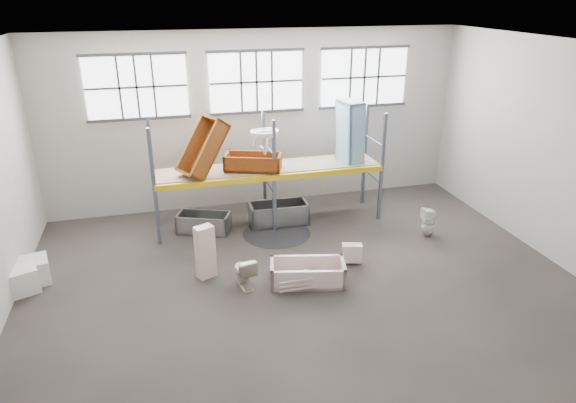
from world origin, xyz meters
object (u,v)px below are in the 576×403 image
object	(u,v)px
rust_tub_flat	(253,162)
bucket	(306,279)
toilet_white	(428,222)
carton_near	(21,280)
cistern_tall	(205,252)
blue_tub_upright	(350,132)
steel_tub_left	(204,223)
bathtub_beige	(308,273)
steel_tub_right	(278,213)
toilet_beige	(244,271)

from	to	relation	value
rust_tub_flat	bucket	size ratio (longest dim) A/B	4.68
toilet_white	carton_near	distance (m)	9.70
cistern_tall	blue_tub_upright	world-z (taller)	blue_tub_upright
steel_tub_left	bathtub_beige	bearing A→B (deg)	-58.47
rust_tub_flat	blue_tub_upright	bearing A→B (deg)	2.13
bathtub_beige	blue_tub_upright	world-z (taller)	blue_tub_upright
blue_tub_upright	carton_near	size ratio (longest dim) A/B	2.63
cistern_tall	bathtub_beige	bearing A→B (deg)	-45.23
steel_tub_right	bucket	distance (m)	3.27
toilet_beige	carton_near	bearing A→B (deg)	-21.60
toilet_beige	bucket	world-z (taller)	toilet_beige
bucket	carton_near	bearing A→B (deg)	167.77
cistern_tall	carton_near	xyz separation A→B (m)	(-3.86, 0.36, -0.34)
toilet_beige	steel_tub_right	bearing A→B (deg)	-126.51
toilet_beige	cistern_tall	size ratio (longest dim) A/B	0.58
steel_tub_right	blue_tub_upright	xyz separation A→B (m)	(2.04, 0.14, 2.10)
bathtub_beige	steel_tub_right	distance (m)	3.16
steel_tub_left	rust_tub_flat	size ratio (longest dim) A/B	0.94
bathtub_beige	rust_tub_flat	bearing A→B (deg)	112.99
cistern_tall	steel_tub_left	size ratio (longest dim) A/B	0.91
bathtub_beige	steel_tub_left	xyz separation A→B (m)	(-1.93, 3.15, 0.01)
blue_tub_upright	bucket	world-z (taller)	blue_tub_upright
toilet_white	rust_tub_flat	distance (m)	4.83
blue_tub_upright	bucket	distance (m)	4.63
steel_tub_left	carton_near	xyz separation A→B (m)	(-4.05, -1.97, 0.03)
toilet_beige	blue_tub_upright	distance (m)	5.10
bathtub_beige	toilet_white	size ratio (longest dim) A/B	2.13
blue_tub_upright	bucket	xyz separation A→B (m)	(-2.21, -3.40, -2.24)
toilet_beige	steel_tub_right	distance (m)	3.30
cistern_tall	toilet_white	size ratio (longest dim) A/B	1.61
steel_tub_right	rust_tub_flat	xyz separation A→B (m)	(-0.66, 0.04, 1.53)
steel_tub_right	bathtub_beige	bearing A→B (deg)	-92.06
carton_near	steel_tub_right	bearing A→B (deg)	17.97
toilet_beige	bucket	bearing A→B (deg)	156.63
steel_tub_right	blue_tub_upright	world-z (taller)	blue_tub_upright
carton_near	toilet_white	bearing A→B (deg)	1.47
steel_tub_right	bucket	xyz separation A→B (m)	(-0.17, -3.26, -0.13)
bathtub_beige	toilet_white	world-z (taller)	toilet_white
steel_tub_left	carton_near	bearing A→B (deg)	-154.10
cistern_tall	toilet_white	bearing A→B (deg)	-18.21
toilet_beige	blue_tub_upright	world-z (taller)	blue_tub_upright
cistern_tall	steel_tub_right	bearing A→B (deg)	22.13
toilet_beige	blue_tub_upright	bearing A→B (deg)	-148.61
toilet_white	carton_near	size ratio (longest dim) A/B	1.18
bucket	steel_tub_right	bearing A→B (deg)	86.98
bathtub_beige	toilet_white	distance (m)	3.98
carton_near	toilet_beige	bearing A→B (deg)	-11.83
cistern_tall	blue_tub_upright	xyz separation A→B (m)	(4.27, 2.48, 1.78)
bathtub_beige	steel_tub_right	xyz separation A→B (m)	(0.11, 3.16, 0.05)
bathtub_beige	cistern_tall	size ratio (longest dim) A/B	1.32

